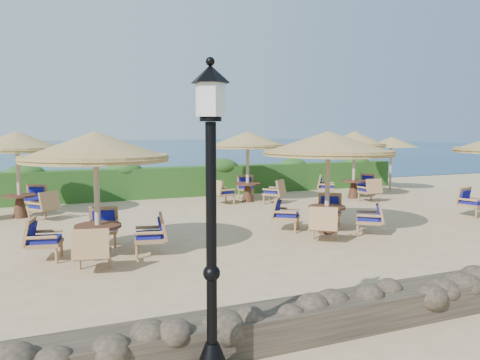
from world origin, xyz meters
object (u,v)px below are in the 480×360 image
cafe_set_1 (328,159)px  cafe_set_5 (354,152)px  lamp_post (211,240)px  cafe_set_4 (248,151)px  cafe_set_0 (96,169)px  extra_parasol (391,142)px  cafe_set_3 (17,156)px

cafe_set_1 → cafe_set_5: 6.80m
lamp_post → cafe_set_4: lamp_post is taller
cafe_set_0 → cafe_set_5: 11.59m
cafe_set_1 → extra_parasol: bearing=40.1°
cafe_set_4 → cafe_set_0: bearing=-135.3°
cafe_set_0 → cafe_set_3: same height
lamp_post → cafe_set_1: 7.80m
lamp_post → extra_parasol: size_ratio=1.38×
cafe_set_0 → cafe_set_3: (-1.73, 5.73, 0.01)m
lamp_post → cafe_set_3: bearing=101.5°
cafe_set_5 → cafe_set_3: bearing=177.7°
cafe_set_0 → cafe_set_4: size_ratio=1.05×
lamp_post → cafe_set_5: (9.77, 10.83, 0.27)m
lamp_post → cafe_set_3: lamp_post is taller
cafe_set_0 → cafe_set_5: bearing=27.0°
extra_parasol → cafe_set_3: 14.91m
lamp_post → cafe_set_1: lamp_post is taller
cafe_set_3 → extra_parasol: bearing=2.7°
lamp_post → cafe_set_1: size_ratio=0.98×
cafe_set_3 → cafe_set_5: (12.06, -0.48, -0.07)m
extra_parasol → cafe_set_5: size_ratio=0.87×
cafe_set_5 → cafe_set_1: bearing=-132.1°
lamp_post → extra_parasol: lamp_post is taller
lamp_post → cafe_set_1: bearing=48.0°
lamp_post → cafe_set_4: (5.48, 11.55, 0.38)m
cafe_set_1 → cafe_set_3: (-7.51, 5.52, -0.06)m
cafe_set_1 → lamp_post: bearing=-132.0°
cafe_set_1 → cafe_set_3: same height
cafe_set_0 → cafe_set_1: bearing=2.1°
extra_parasol → cafe_set_0: size_ratio=0.79×
lamp_post → cafe_set_5: bearing=48.0°
lamp_post → cafe_set_4: 12.79m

